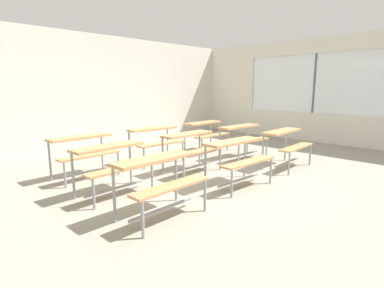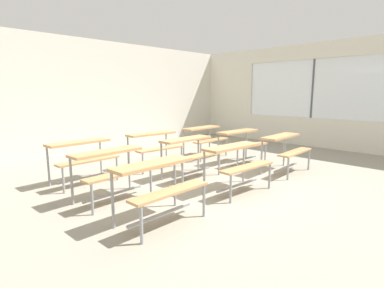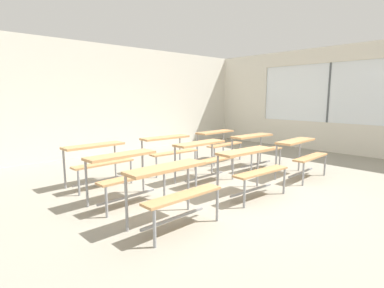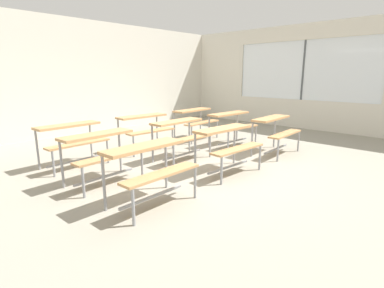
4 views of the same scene
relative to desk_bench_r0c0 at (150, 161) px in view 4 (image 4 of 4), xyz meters
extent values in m
cube|color=gray|center=(1.59, 0.51, -0.59)|extent=(10.00, 9.00, 0.05)
cube|color=silver|center=(1.59, 5.01, 0.94)|extent=(10.00, 0.12, 3.00)
cube|color=silver|center=(6.59, 0.51, -0.14)|extent=(0.12, 9.00, 0.85)
cube|color=silver|center=(6.59, 0.51, 2.21)|extent=(0.12, 9.00, 0.45)
cube|color=silver|center=(6.59, 4.06, 1.14)|extent=(0.12, 1.90, 1.70)
cube|color=white|center=(6.59, 1.01, 1.14)|extent=(0.02, 4.20, 1.70)
cube|color=#4C5156|center=(6.59, 1.01, 1.14)|extent=(0.06, 0.05, 1.70)
cube|color=tan|center=(0.00, 0.11, 0.16)|extent=(1.11, 0.35, 0.04)
cube|color=tan|center=(0.00, -0.21, -0.12)|extent=(1.10, 0.25, 0.03)
cylinder|color=gray|center=(-0.51, 0.24, -0.20)|extent=(0.04, 0.04, 0.72)
cylinder|color=gray|center=(0.49, 0.26, -0.20)|extent=(0.04, 0.04, 0.72)
cylinder|color=gray|center=(-0.49, -0.31, -0.34)|extent=(0.04, 0.04, 0.44)
cylinder|color=gray|center=(0.51, -0.29, -0.34)|extent=(0.04, 0.04, 0.44)
cube|color=gray|center=(0.00, -0.03, -0.46)|extent=(1.00, 0.06, 0.03)
cube|color=tan|center=(1.65, 0.15, 0.16)|extent=(1.11, 0.37, 0.04)
cube|color=tan|center=(1.64, -0.17, -0.12)|extent=(1.11, 0.27, 0.03)
cylinder|color=gray|center=(1.16, 0.31, -0.20)|extent=(0.04, 0.04, 0.72)
cylinder|color=gray|center=(2.16, 0.27, -0.20)|extent=(0.04, 0.04, 0.72)
cylinder|color=gray|center=(1.13, -0.24, -0.34)|extent=(0.04, 0.04, 0.44)
cylinder|color=gray|center=(2.13, -0.28, -0.34)|extent=(0.04, 0.04, 0.44)
cube|color=gray|center=(1.65, 0.01, -0.46)|extent=(1.00, 0.08, 0.03)
cube|color=tan|center=(3.28, 0.17, 0.16)|extent=(1.12, 0.38, 0.04)
cube|color=tan|center=(3.30, -0.15, -0.12)|extent=(1.11, 0.28, 0.03)
cylinder|color=gray|center=(2.78, 0.28, -0.20)|extent=(0.04, 0.04, 0.72)
cylinder|color=gray|center=(3.78, 0.34, -0.20)|extent=(0.04, 0.04, 0.72)
cylinder|color=gray|center=(2.81, -0.27, -0.34)|extent=(0.04, 0.04, 0.44)
cylinder|color=gray|center=(3.80, -0.21, -0.34)|extent=(0.04, 0.04, 0.44)
cube|color=gray|center=(3.29, 0.03, -0.46)|extent=(1.00, 0.08, 0.03)
cube|color=tan|center=(-0.02, 1.21, 0.16)|extent=(1.12, 0.38, 0.04)
cube|color=tan|center=(0.00, 0.89, -0.12)|extent=(1.11, 0.28, 0.03)
cylinder|color=gray|center=(-0.53, 1.33, -0.20)|extent=(0.04, 0.04, 0.72)
cylinder|color=gray|center=(0.47, 1.38, -0.20)|extent=(0.04, 0.04, 0.72)
cylinder|color=gray|center=(-0.50, 0.78, -0.34)|extent=(0.04, 0.04, 0.44)
cylinder|color=gray|center=(0.50, 0.83, -0.34)|extent=(0.04, 0.04, 0.44)
cube|color=gray|center=(-0.01, 1.07, -0.46)|extent=(1.00, 0.08, 0.03)
cube|color=tan|center=(1.67, 1.26, 0.16)|extent=(1.11, 0.34, 0.04)
cube|color=tan|center=(1.68, 0.94, -0.12)|extent=(1.10, 0.24, 0.03)
cylinder|color=gray|center=(1.17, 1.39, -0.20)|extent=(0.04, 0.04, 0.72)
cylinder|color=gray|center=(2.17, 1.41, -0.20)|extent=(0.04, 0.04, 0.72)
cylinder|color=gray|center=(1.18, 0.84, -0.34)|extent=(0.04, 0.04, 0.44)
cylinder|color=gray|center=(2.18, 0.86, -0.34)|extent=(0.04, 0.04, 0.44)
cube|color=gray|center=(1.68, 1.12, -0.46)|extent=(1.00, 0.05, 0.03)
cube|color=tan|center=(3.29, 1.23, 0.16)|extent=(1.12, 0.38, 0.04)
cube|color=tan|center=(3.27, 0.91, -0.12)|extent=(1.11, 0.28, 0.03)
cylinder|color=gray|center=(2.79, 1.40, -0.20)|extent=(0.04, 0.04, 0.72)
cylinder|color=gray|center=(3.79, 1.35, -0.20)|extent=(0.04, 0.04, 0.72)
cylinder|color=gray|center=(2.77, 0.85, -0.34)|extent=(0.04, 0.04, 0.44)
cylinder|color=gray|center=(3.76, 0.80, -0.34)|extent=(0.04, 0.04, 0.44)
cube|color=gray|center=(3.28, 1.09, -0.46)|extent=(1.00, 0.08, 0.03)
cube|color=tan|center=(0.06, 2.34, 0.16)|extent=(1.11, 0.37, 0.04)
cube|color=tan|center=(0.08, 2.02, -0.12)|extent=(1.11, 0.27, 0.03)
cylinder|color=gray|center=(-0.44, 2.46, -0.20)|extent=(0.04, 0.04, 0.72)
cylinder|color=gray|center=(0.56, 2.50, -0.20)|extent=(0.04, 0.04, 0.72)
cylinder|color=gray|center=(-0.42, 1.91, -0.34)|extent=(0.04, 0.04, 0.44)
cylinder|color=gray|center=(0.58, 1.96, -0.34)|extent=(0.04, 0.04, 0.44)
cube|color=gray|center=(0.07, 2.20, -0.46)|extent=(1.00, 0.08, 0.03)
cube|color=tan|center=(1.67, 2.33, 0.16)|extent=(1.11, 0.37, 0.04)
cube|color=tan|center=(1.65, 2.01, -0.12)|extent=(1.11, 0.27, 0.03)
cylinder|color=gray|center=(1.18, 2.49, -0.20)|extent=(0.04, 0.04, 0.72)
cylinder|color=gray|center=(2.18, 2.44, -0.20)|extent=(0.04, 0.04, 0.72)
cylinder|color=gray|center=(1.15, 1.94, -0.34)|extent=(0.04, 0.04, 0.44)
cylinder|color=gray|center=(2.15, 1.90, -0.34)|extent=(0.04, 0.04, 0.44)
cube|color=gray|center=(1.66, 2.19, -0.46)|extent=(1.00, 0.08, 0.03)
cube|color=tan|center=(3.21, 2.30, 0.16)|extent=(1.11, 0.37, 0.04)
cube|color=tan|center=(3.22, 1.98, -0.12)|extent=(1.11, 0.27, 0.03)
cylinder|color=gray|center=(2.70, 2.42, -0.20)|extent=(0.04, 0.04, 0.72)
cylinder|color=gray|center=(3.70, 2.46, -0.20)|extent=(0.04, 0.04, 0.72)
cylinder|color=gray|center=(2.73, 1.87, -0.34)|extent=(0.04, 0.04, 0.44)
cylinder|color=gray|center=(3.73, 1.91, -0.34)|extent=(0.04, 0.04, 0.44)
cube|color=gray|center=(3.21, 2.16, -0.46)|extent=(1.00, 0.08, 0.03)
camera|label=1|loc=(-2.21, -2.79, 1.04)|focal=28.00mm
camera|label=2|loc=(-2.21, -2.79, 1.04)|focal=28.00mm
camera|label=3|loc=(-2.21, -2.79, 1.04)|focal=28.00mm
camera|label=4|loc=(-2.21, -2.79, 1.04)|focal=28.00mm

